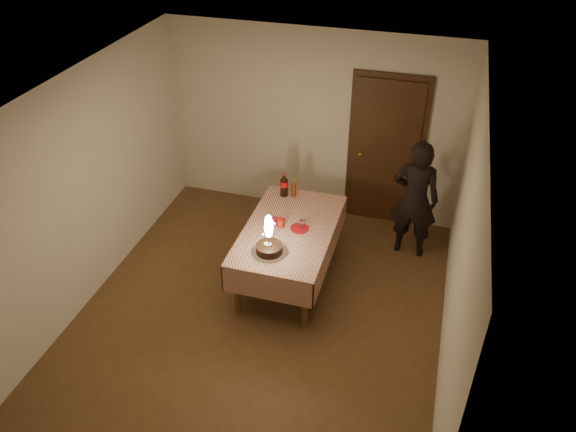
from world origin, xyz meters
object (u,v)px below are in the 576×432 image
at_px(dining_table, 289,235).
at_px(cola_bottle, 284,185).
at_px(red_plate, 300,228).
at_px(photographer, 415,199).
at_px(amber_bottle_left, 294,188).
at_px(clear_cup, 302,224).
at_px(red_cup, 281,223).
at_px(birthday_cake, 269,244).

height_order(dining_table, cola_bottle, cola_bottle).
xyz_separation_m(red_plate, photographer, (1.22, 0.92, 0.05)).
bearing_deg(red_plate, amber_bottle_left, 111.23).
bearing_deg(dining_table, red_plate, 14.30).
height_order(dining_table, clear_cup, clear_cup).
distance_m(dining_table, photographer, 1.65).
bearing_deg(photographer, red_cup, -146.93).
bearing_deg(amber_bottle_left, cola_bottle, -176.60).
relative_size(birthday_cake, clear_cup, 5.43).
bearing_deg(red_plate, clear_cup, 64.76).
relative_size(birthday_cake, red_cup, 4.89).
bearing_deg(photographer, amber_bottle_left, -169.44).
bearing_deg(cola_bottle, red_cup, -76.85).
height_order(red_plate, photographer, photographer).
xyz_separation_m(dining_table, cola_bottle, (-0.26, 0.67, 0.25)).
height_order(dining_table, red_cup, red_cup).
xyz_separation_m(red_plate, red_cup, (-0.22, -0.02, 0.05)).
height_order(birthday_cake, photographer, photographer).
relative_size(red_plate, amber_bottle_left, 0.86).
bearing_deg(amber_bottle_left, red_plate, -68.77).
xyz_separation_m(birthday_cake, red_cup, (-0.02, 0.50, -0.06)).
distance_m(dining_table, amber_bottle_left, 0.73).
height_order(red_plate, amber_bottle_left, amber_bottle_left).
bearing_deg(cola_bottle, amber_bottle_left, 3.40).
bearing_deg(birthday_cake, amber_bottle_left, 92.45).
bearing_deg(dining_table, birthday_cake, -100.14).
height_order(red_cup, amber_bottle_left, amber_bottle_left).
relative_size(dining_table, photographer, 1.08).
bearing_deg(red_cup, photographer, 33.07).
bearing_deg(clear_cup, red_plate, -115.24).
distance_m(dining_table, cola_bottle, 0.76).
xyz_separation_m(dining_table, birthday_cake, (-0.09, -0.49, 0.21)).
height_order(amber_bottle_left, photographer, photographer).
xyz_separation_m(dining_table, clear_cup, (0.14, 0.07, 0.14)).
bearing_deg(cola_bottle, birthday_cake, -81.42).
distance_m(red_cup, photographer, 1.73).
bearing_deg(photographer, red_plate, -142.92).
bearing_deg(clear_cup, amber_bottle_left, 114.24).
bearing_deg(amber_bottle_left, birthday_cake, -87.55).
bearing_deg(red_cup, red_plate, 4.40).
xyz_separation_m(dining_table, red_cup, (-0.11, 0.01, 0.15)).
height_order(birthday_cake, clear_cup, birthday_cake).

